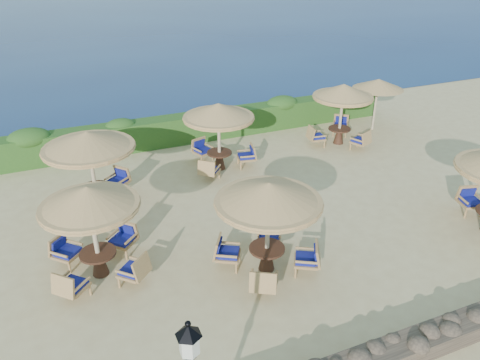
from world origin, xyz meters
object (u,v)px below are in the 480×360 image
Objects in this scene: extra_parasol at (378,84)px; cafe_set_3 at (89,150)px; cafe_set_4 at (219,123)px; cafe_set_1 at (268,212)px; cafe_set_0 at (92,219)px; cafe_set_5 at (342,103)px.

extra_parasol is 13.12m from cafe_set_3.
cafe_set_4 is at bearing 12.40° from cafe_set_3.
cafe_set_3 is (-12.93, -2.23, -0.13)m from extra_parasol.
cafe_set_1 is (-9.17, -7.53, -0.35)m from extra_parasol.
cafe_set_0 is 0.95× the size of cafe_set_1.
cafe_set_1 and cafe_set_3 have the same top height.
extra_parasol is at bearing 24.19° from cafe_set_0.
cafe_set_5 is (5.70, 0.36, -0.04)m from cafe_set_4.
cafe_set_3 is at bearing -170.21° from extra_parasol.
cafe_set_1 is 1.00× the size of cafe_set_4.
cafe_set_4 and cafe_set_5 have the same top height.
cafe_set_5 is (10.49, 1.42, -0.19)m from cafe_set_3.
cafe_set_0 and cafe_set_1 have the same top height.
cafe_set_3 and cafe_set_5 have the same top height.
cafe_set_0 and cafe_set_5 have the same top height.
cafe_set_0 is at bearing 159.88° from cafe_set_1.
extra_parasol is 0.81× the size of cafe_set_3.
cafe_set_1 is at bearing -54.65° from cafe_set_3.
cafe_set_3 is at bearing -167.60° from cafe_set_4.
cafe_set_0 is (-13.35, -6.00, -0.43)m from extra_parasol.
cafe_set_4 is (4.79, 1.05, -0.15)m from cafe_set_3.
cafe_set_5 is (6.73, 6.72, 0.03)m from cafe_set_1.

